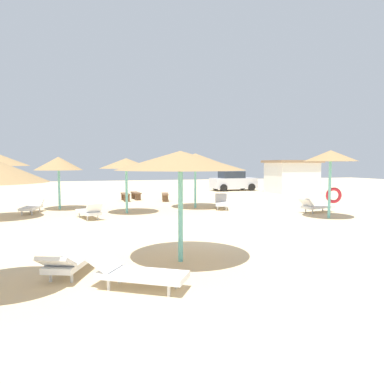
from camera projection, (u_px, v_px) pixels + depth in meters
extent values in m
plane|color=beige|center=(217.00, 233.00, 12.33)|extent=(80.00, 80.00, 0.00)
cylinder|color=#6BC6BC|center=(59.00, 189.00, 18.67)|extent=(0.12, 0.12, 2.16)
cone|color=#9E7A4C|center=(58.00, 163.00, 18.56)|extent=(2.44, 2.44, 0.69)
cylinder|color=#6BC6BC|center=(330.00, 189.00, 15.61)|extent=(0.12, 0.12, 2.60)
cone|color=#9E7A4C|center=(331.00, 156.00, 15.50)|extent=(2.27, 2.27, 0.48)
torus|color=red|center=(334.00, 195.00, 15.70)|extent=(0.71, 0.34, 0.70)
cylinder|color=#6BC6BC|center=(195.00, 185.00, 19.33)|extent=(0.12, 0.12, 2.46)
cone|color=#9E7A4C|center=(195.00, 159.00, 19.22)|extent=(3.17, 3.17, 0.58)
cylinder|color=#6BC6BC|center=(127.00, 190.00, 17.22)|extent=(0.12, 0.12, 2.27)
cone|color=#9E7A4C|center=(126.00, 163.00, 17.12)|extent=(2.55, 2.55, 0.49)
cylinder|color=#6BC6BC|center=(181.00, 214.00, 8.69)|extent=(0.12, 0.12, 2.34)
cone|color=#9E7A4C|center=(180.00, 160.00, 8.59)|extent=(3.15, 3.15, 0.46)
cube|color=white|center=(73.00, 261.00, 7.81)|extent=(1.22, 1.82, 0.12)
cube|color=white|center=(56.00, 262.00, 7.00)|extent=(0.79, 0.72, 0.33)
cylinder|color=silver|center=(72.00, 277.00, 7.21)|extent=(0.06, 0.06, 0.22)
cylinder|color=silver|center=(51.00, 276.00, 7.25)|extent=(0.06, 0.06, 0.22)
cylinder|color=silver|center=(93.00, 261.00, 8.41)|extent=(0.06, 0.06, 0.22)
cylinder|color=silver|center=(75.00, 261.00, 8.44)|extent=(0.06, 0.06, 0.22)
cube|color=white|center=(31.00, 208.00, 17.17)|extent=(0.92, 1.78, 0.12)
cube|color=white|center=(36.00, 202.00, 17.95)|extent=(0.72, 0.63, 0.32)
cylinder|color=silver|center=(30.00, 210.00, 17.75)|extent=(0.06, 0.06, 0.22)
cylinder|color=silver|center=(40.00, 210.00, 17.80)|extent=(0.06, 0.06, 0.22)
cylinder|color=silver|center=(22.00, 213.00, 16.56)|extent=(0.06, 0.06, 0.22)
cylinder|color=silver|center=(32.00, 213.00, 16.61)|extent=(0.06, 0.06, 0.22)
cube|color=white|center=(318.00, 207.00, 17.58)|extent=(1.80, 0.98, 0.12)
cube|color=white|center=(306.00, 202.00, 17.17)|extent=(0.57, 0.72, 0.45)
cylinder|color=silver|center=(313.00, 211.00, 17.11)|extent=(0.06, 0.06, 0.22)
cylinder|color=silver|center=(306.00, 210.00, 17.49)|extent=(0.06, 0.06, 0.22)
cylinder|color=silver|center=(330.00, 210.00, 17.68)|extent=(0.06, 0.06, 0.22)
cylinder|color=silver|center=(323.00, 209.00, 18.07)|extent=(0.06, 0.06, 0.22)
cube|color=white|center=(222.00, 204.00, 18.97)|extent=(1.17, 1.82, 0.12)
cube|color=white|center=(221.00, 198.00, 19.75)|extent=(0.76, 0.64, 0.43)
cylinder|color=silver|center=(217.00, 205.00, 19.59)|extent=(0.06, 0.06, 0.22)
cylinder|color=silver|center=(225.00, 205.00, 19.57)|extent=(0.06, 0.06, 0.22)
cylinder|color=silver|center=(218.00, 208.00, 18.40)|extent=(0.06, 0.06, 0.22)
cylinder|color=silver|center=(226.00, 208.00, 18.38)|extent=(0.06, 0.06, 0.22)
cube|color=white|center=(88.00, 212.00, 15.64)|extent=(1.11, 1.81, 0.12)
cube|color=white|center=(94.00, 208.00, 14.96)|extent=(0.73, 0.58, 0.48)
cylinder|color=silver|center=(98.00, 217.00, 15.28)|extent=(0.06, 0.06, 0.22)
cylinder|color=silver|center=(88.00, 218.00, 15.04)|extent=(0.06, 0.06, 0.22)
cylinder|color=silver|center=(89.00, 214.00, 16.28)|extent=(0.06, 0.06, 0.22)
cylinder|color=silver|center=(79.00, 215.00, 16.03)|extent=(0.06, 0.06, 0.22)
cube|color=white|center=(143.00, 275.00, 6.81)|extent=(1.78, 1.44, 0.12)
cube|color=white|center=(104.00, 262.00, 7.00)|extent=(0.77, 0.81, 0.35)
cylinder|color=silver|center=(109.00, 285.00, 6.76)|extent=(0.06, 0.06, 0.22)
cylinder|color=silver|center=(119.00, 277.00, 7.19)|extent=(0.06, 0.06, 0.22)
cylinder|color=silver|center=(169.00, 290.00, 6.45)|extent=(0.06, 0.06, 0.22)
cylinder|color=silver|center=(176.00, 283.00, 6.88)|extent=(0.06, 0.06, 0.22)
cube|color=brown|center=(165.00, 194.00, 22.99)|extent=(0.68, 1.55, 0.08)
cube|color=brown|center=(165.00, 199.00, 22.46)|extent=(0.38, 0.19, 0.41)
cube|color=brown|center=(165.00, 197.00, 23.55)|extent=(0.38, 0.19, 0.41)
cube|color=brown|center=(136.00, 193.00, 23.91)|extent=(0.55, 1.53, 0.08)
cube|color=brown|center=(138.00, 197.00, 23.42)|extent=(0.37, 0.16, 0.41)
cube|color=brown|center=(134.00, 196.00, 24.43)|extent=(0.37, 0.16, 0.41)
cube|color=brown|center=(125.00, 194.00, 23.04)|extent=(0.47, 1.52, 0.08)
cube|color=brown|center=(127.00, 198.00, 22.54)|extent=(0.37, 0.14, 0.41)
cube|color=brown|center=(124.00, 197.00, 23.57)|extent=(0.37, 0.14, 0.41)
cube|color=silver|center=(233.00, 183.00, 31.99)|extent=(4.06, 1.86, 0.90)
cube|color=#262D38|center=(231.00, 175.00, 31.87)|extent=(2.06, 1.64, 0.60)
cylinder|color=black|center=(242.00, 186.00, 33.29)|extent=(0.65, 0.24, 0.64)
cylinder|color=black|center=(252.00, 187.00, 31.63)|extent=(0.65, 0.24, 0.64)
cylinder|color=black|center=(216.00, 187.00, 32.41)|extent=(0.65, 0.24, 0.64)
cylinder|color=black|center=(224.00, 188.00, 30.75)|extent=(0.65, 0.24, 0.64)
cube|color=white|center=(292.00, 178.00, 29.13)|extent=(3.49, 2.89, 2.47)
cube|color=#8C6B4C|center=(292.00, 161.00, 29.03)|extent=(3.89, 3.29, 0.20)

